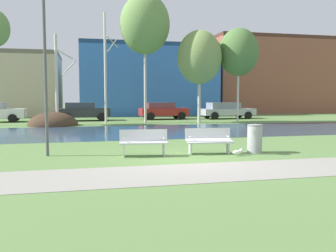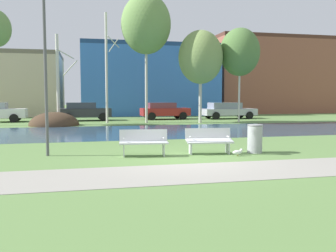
{
  "view_description": "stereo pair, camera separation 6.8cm",
  "coord_description": "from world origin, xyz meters",
  "px_view_note": "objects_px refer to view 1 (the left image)",
  "views": [
    {
      "loc": [
        -3.07,
        -10.94,
        2.0
      ],
      "look_at": [
        -0.27,
        1.08,
        0.97
      ],
      "focal_mm": 39.08,
      "sensor_mm": 36.0,
      "label": 1
    },
    {
      "loc": [
        -3.0,
        -10.96,
        2.0
      ],
      "look_at": [
        -0.27,
        1.08,
        0.97
      ],
      "focal_mm": 39.08,
      "sensor_mm": 36.0,
      "label": 2
    }
  ],
  "objects_px": {
    "trash_bin": "(255,138)",
    "parked_hatch_third_red": "(163,110)",
    "bench_left": "(144,142)",
    "bench_right": "(209,140)",
    "seagull": "(238,152)",
    "parked_wagon_fourth_silver": "(226,110)",
    "streetlamp": "(44,36)",
    "parked_sedan_second_dark": "(83,111)"
  },
  "relations": [
    {
      "from": "seagull",
      "to": "parked_sedan_second_dark",
      "type": "height_order",
      "value": "parked_sedan_second_dark"
    },
    {
      "from": "bench_right",
      "to": "trash_bin",
      "type": "distance_m",
      "value": 1.64
    },
    {
      "from": "streetlamp",
      "to": "parked_wagon_fourth_silver",
      "type": "xyz_separation_m",
      "value": [
        13.3,
        17.13,
        -3.16
      ]
    },
    {
      "from": "streetlamp",
      "to": "parked_hatch_third_red",
      "type": "relative_size",
      "value": 1.45
    },
    {
      "from": "seagull",
      "to": "parked_wagon_fourth_silver",
      "type": "xyz_separation_m",
      "value": [
        7.14,
        18.56,
        0.62
      ]
    },
    {
      "from": "bench_right",
      "to": "parked_hatch_third_red",
      "type": "relative_size",
      "value": 0.4
    },
    {
      "from": "seagull",
      "to": "parked_hatch_third_red",
      "type": "relative_size",
      "value": 0.1
    },
    {
      "from": "parked_wagon_fourth_silver",
      "to": "parked_sedan_second_dark",
      "type": "bearing_deg",
      "value": 179.08
    },
    {
      "from": "bench_left",
      "to": "parked_sedan_second_dark",
      "type": "bearing_deg",
      "value": 96.09
    },
    {
      "from": "bench_left",
      "to": "streetlamp",
      "type": "xyz_separation_m",
      "value": [
        -3.11,
        0.75,
        3.43
      ]
    },
    {
      "from": "seagull",
      "to": "bench_right",
      "type": "bearing_deg",
      "value": 138.54
    },
    {
      "from": "bench_left",
      "to": "trash_bin",
      "type": "relative_size",
      "value": 1.66
    },
    {
      "from": "trash_bin",
      "to": "parked_wagon_fourth_silver",
      "type": "distance_m",
      "value": 19.11
    },
    {
      "from": "trash_bin",
      "to": "parked_hatch_third_red",
      "type": "xyz_separation_m",
      "value": [
        0.76,
        18.55,
        0.24
      ]
    },
    {
      "from": "bench_left",
      "to": "seagull",
      "type": "distance_m",
      "value": 3.14
    },
    {
      "from": "seagull",
      "to": "trash_bin",
      "type": "bearing_deg",
      "value": 30.91
    },
    {
      "from": "bench_left",
      "to": "trash_bin",
      "type": "distance_m",
      "value": 3.91
    },
    {
      "from": "parked_sedan_second_dark",
      "to": "streetlamp",
      "type": "bearing_deg",
      "value": -93.92
    },
    {
      "from": "bench_left",
      "to": "streetlamp",
      "type": "height_order",
      "value": "streetlamp"
    },
    {
      "from": "parked_hatch_third_red",
      "to": "bench_right",
      "type": "bearing_deg",
      "value": -97.41
    },
    {
      "from": "bench_right",
      "to": "parked_sedan_second_dark",
      "type": "relative_size",
      "value": 0.41
    },
    {
      "from": "parked_wagon_fourth_silver",
      "to": "streetlamp",
      "type": "bearing_deg",
      "value": -127.83
    },
    {
      "from": "bench_left",
      "to": "bench_right",
      "type": "height_order",
      "value": "same"
    },
    {
      "from": "bench_left",
      "to": "parked_wagon_fourth_silver",
      "type": "distance_m",
      "value": 20.58
    },
    {
      "from": "bench_left",
      "to": "bench_right",
      "type": "distance_m",
      "value": 2.27
    },
    {
      "from": "trash_bin",
      "to": "parked_hatch_third_red",
      "type": "distance_m",
      "value": 18.56
    },
    {
      "from": "streetlamp",
      "to": "parked_wagon_fourth_silver",
      "type": "height_order",
      "value": "streetlamp"
    },
    {
      "from": "bench_right",
      "to": "seagull",
      "type": "bearing_deg",
      "value": -41.46
    },
    {
      "from": "streetlamp",
      "to": "parked_sedan_second_dark",
      "type": "height_order",
      "value": "streetlamp"
    },
    {
      "from": "trash_bin",
      "to": "seagull",
      "type": "distance_m",
      "value": 1.07
    },
    {
      "from": "streetlamp",
      "to": "parked_sedan_second_dark",
      "type": "relative_size",
      "value": 1.46
    },
    {
      "from": "parked_hatch_third_red",
      "to": "streetlamp",
      "type": "bearing_deg",
      "value": -113.81
    },
    {
      "from": "trash_bin",
      "to": "parked_sedan_second_dark",
      "type": "height_order",
      "value": "parked_sedan_second_dark"
    },
    {
      "from": "trash_bin",
      "to": "streetlamp",
      "type": "bearing_deg",
      "value": 172.52
    },
    {
      "from": "trash_bin",
      "to": "parked_sedan_second_dark",
      "type": "bearing_deg",
      "value": 107.73
    },
    {
      "from": "streetlamp",
      "to": "parked_sedan_second_dark",
      "type": "distance_m",
      "value": 17.64
    },
    {
      "from": "streetlamp",
      "to": "parked_wagon_fourth_silver",
      "type": "distance_m",
      "value": 21.91
    },
    {
      "from": "seagull",
      "to": "parked_sedan_second_dark",
      "type": "bearing_deg",
      "value": 104.85
    },
    {
      "from": "streetlamp",
      "to": "parked_hatch_third_red",
      "type": "distance_m",
      "value": 19.52
    },
    {
      "from": "trash_bin",
      "to": "streetlamp",
      "type": "distance_m",
      "value": 7.85
    },
    {
      "from": "bench_left",
      "to": "parked_wagon_fourth_silver",
      "type": "xyz_separation_m",
      "value": [
        10.19,
        17.88,
        0.27
      ]
    },
    {
      "from": "parked_wagon_fourth_silver",
      "to": "parked_hatch_third_red",
      "type": "bearing_deg",
      "value": 174.84
    }
  ]
}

